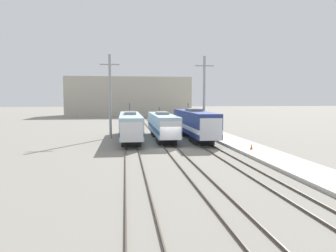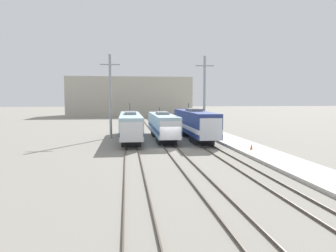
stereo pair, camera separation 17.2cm
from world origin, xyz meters
name	(u,v)px [view 1 (the left image)]	position (x,y,z in m)	size (l,w,h in m)	color
ground_plane	(171,149)	(0.00, 0.00, 0.00)	(400.00, 400.00, 0.00)	gray
rail_pair_far_left	(132,149)	(-4.51, 0.00, 0.07)	(1.51, 120.00, 0.15)	#4C4238
rail_pair_center	(171,148)	(0.00, 0.00, 0.07)	(1.51, 120.00, 0.15)	#4C4238
rail_pair_far_right	(209,147)	(4.51, 0.00, 0.07)	(1.51, 120.00, 0.15)	#4C4238
locomotive_far_left	(130,125)	(-4.51, 8.34, 2.04)	(2.84, 19.73, 5.05)	#232326
locomotive_center	(163,125)	(0.00, 8.37, 2.02)	(2.78, 17.43, 4.44)	#232326
locomotive_far_right	(194,124)	(4.51, 8.12, 2.23)	(2.90, 19.21, 5.07)	black
catenary_tower_left	(110,95)	(-7.33, 11.27, 6.24)	(2.81, 0.37, 12.09)	gray
catenary_tower_right	(204,95)	(6.64, 11.27, 6.24)	(2.81, 0.37, 12.09)	gray
platform	(244,146)	(8.84, 0.00, 0.14)	(4.00, 120.00, 0.28)	#B7B5AD
traffic_cone	(251,146)	(8.33, -3.45, 0.59)	(0.29, 0.29, 0.62)	orange
depot_building	(129,97)	(-3.81, 76.41, 6.41)	(40.89, 14.77, 12.83)	#B2AD9E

